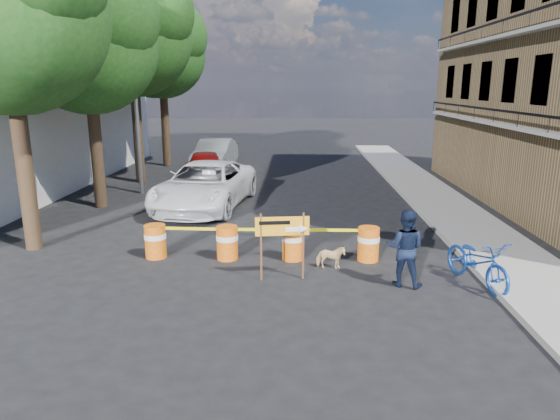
# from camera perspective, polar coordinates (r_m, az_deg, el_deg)

# --- Properties ---
(ground) EXTENTS (120.00, 120.00, 0.00)m
(ground) POSITION_cam_1_polar(r_m,az_deg,el_deg) (12.11, -1.16, -7.73)
(ground) COLOR black
(ground) RESTS_ON ground
(sidewalk_east) EXTENTS (2.40, 40.00, 0.15)m
(sidewalk_east) POSITION_cam_1_polar(r_m,az_deg,el_deg) (18.65, 19.26, -0.45)
(sidewalk_east) COLOR gray
(sidewalk_east) RESTS_ON ground
(tree_near) EXTENTS (5.46, 5.20, 9.15)m
(tree_near) POSITION_cam_1_polar(r_m,az_deg,el_deg) (15.25, -28.72, 19.46)
(tree_near) COLOR #332316
(tree_near) RESTS_ON ground
(tree_mid_a) EXTENTS (5.25, 5.00, 8.68)m
(tree_mid_a) POSITION_cam_1_polar(r_m,az_deg,el_deg) (19.71, -21.04, 17.58)
(tree_mid_a) COLOR #332316
(tree_mid_a) RESTS_ON ground
(tree_mid_b) EXTENTS (5.67, 5.40, 9.62)m
(tree_mid_b) POSITION_cam_1_polar(r_m,az_deg,el_deg) (24.46, -16.50, 18.73)
(tree_mid_b) COLOR #332316
(tree_mid_b) RESTS_ON ground
(tree_far) EXTENTS (5.04, 4.80, 8.84)m
(tree_far) POSITION_cam_1_polar(r_m,az_deg,el_deg) (29.22, -13.30, 17.09)
(tree_far) COLOR #332316
(tree_far) RESTS_ON ground
(streetlamp) EXTENTS (1.25, 0.18, 8.00)m
(streetlamp) POSITION_cam_1_polar(r_m,az_deg,el_deg) (21.74, -16.09, 13.23)
(streetlamp) COLOR gray
(streetlamp) RESTS_ON ground
(barrel_far_left) EXTENTS (0.58, 0.58, 0.90)m
(barrel_far_left) POSITION_cam_1_polar(r_m,az_deg,el_deg) (13.74, -14.05, -3.40)
(barrel_far_left) COLOR #C9500B
(barrel_far_left) RESTS_ON ground
(barrel_mid_left) EXTENTS (0.58, 0.58, 0.90)m
(barrel_mid_left) POSITION_cam_1_polar(r_m,az_deg,el_deg) (13.28, -6.05, -3.65)
(barrel_mid_left) COLOR #C9500B
(barrel_mid_left) RESTS_ON ground
(barrel_mid_right) EXTENTS (0.58, 0.58, 0.90)m
(barrel_mid_right) POSITION_cam_1_polar(r_m,az_deg,el_deg) (13.19, 1.49, -3.71)
(barrel_mid_right) COLOR #C9500B
(barrel_mid_right) RESTS_ON ground
(barrel_far_right) EXTENTS (0.58, 0.58, 0.90)m
(barrel_far_right) POSITION_cam_1_polar(r_m,az_deg,el_deg) (13.30, 10.07, -3.77)
(barrel_far_right) COLOR #C9500B
(barrel_far_right) RESTS_ON ground
(detour_sign) EXTENTS (1.26, 0.28, 1.63)m
(detour_sign) POSITION_cam_1_polar(r_m,az_deg,el_deg) (11.64, 0.98, -2.47)
(detour_sign) COLOR #592D19
(detour_sign) RESTS_ON ground
(pedestrian) EXTENTS (1.05, 0.94, 1.80)m
(pedestrian) POSITION_cam_1_polar(r_m,az_deg,el_deg) (11.73, 14.10, -4.23)
(pedestrian) COLOR black
(pedestrian) RESTS_ON ground
(bicycle) EXTENTS (1.08, 1.32, 2.17)m
(bicycle) POSITION_cam_1_polar(r_m,az_deg,el_deg) (12.23, 21.86, -3.19)
(bicycle) COLOR #133DA0
(bicycle) RESTS_ON ground
(dog) EXTENTS (0.74, 0.38, 0.60)m
(dog) POSITION_cam_1_polar(r_m,az_deg,el_deg) (12.64, 5.81, -5.39)
(dog) COLOR #E8C485
(dog) RESTS_ON ground
(suv_white) EXTENTS (3.60, 6.42, 1.70)m
(suv_white) POSITION_cam_1_polar(r_m,az_deg,el_deg) (18.93, -8.55, 2.80)
(suv_white) COLOR white
(suv_white) RESTS_ON ground
(sedan_red) EXTENTS (2.19, 4.39, 1.44)m
(sedan_red) POSITION_cam_1_polar(r_m,az_deg,el_deg) (24.27, -8.65, 4.96)
(sedan_red) COLOR maroon
(sedan_red) RESTS_ON ground
(sedan_silver) EXTENTS (2.00, 5.05, 1.63)m
(sedan_silver) POSITION_cam_1_polar(r_m,az_deg,el_deg) (27.74, -7.42, 6.34)
(sedan_silver) COLOR #9D9FA3
(sedan_silver) RESTS_ON ground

